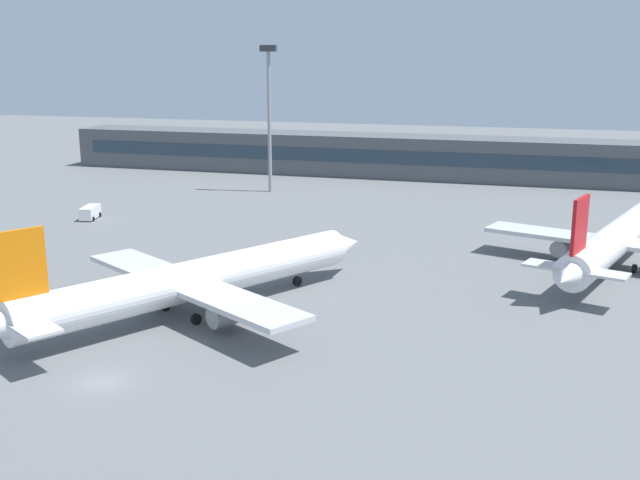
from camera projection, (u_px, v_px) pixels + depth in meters
name	position (u px, v px, depth m)	size (l,w,h in m)	color
ground_plane	(270.00, 259.00, 98.18)	(400.00, 400.00, 0.00)	slate
terminal_building	(384.00, 156.00, 165.35)	(146.72, 12.13, 9.00)	#4C5156
airplane_near	(200.00, 279.00, 76.93)	(30.76, 42.23, 11.63)	white
airplane_mid	(618.00, 238.00, 94.42)	(32.45, 45.48, 11.57)	white
baggage_tug_yellow	(22.00, 260.00, 94.67)	(3.09, 3.88, 1.75)	yellow
service_van_white	(90.00, 212.00, 121.96)	(3.30, 5.54, 2.08)	white
floodlight_tower_west	(269.00, 109.00, 143.16)	(3.20, 0.80, 27.92)	gray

